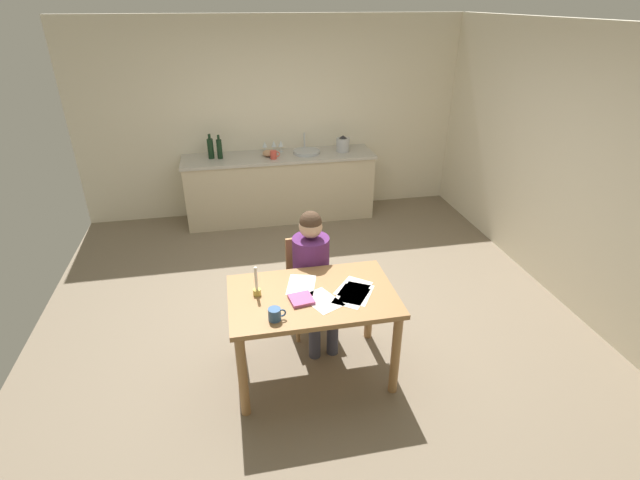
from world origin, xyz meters
The scene contains 24 objects.
ground_plane centered at (0.00, 0.00, -0.02)m, with size 5.20×5.20×0.04m, color #7A6B56.
wall_back centered at (0.00, 2.60, 1.30)m, with size 5.20×0.12×2.60m, color silver.
wall_right centered at (2.60, 0.00, 1.30)m, with size 0.12×5.20×2.60m, color silver.
kitchen_counter centered at (0.00, 2.24, 0.45)m, with size 2.55×0.64×0.90m.
dining_table centered at (-0.13, -0.89, 0.64)m, with size 1.27×0.80×0.76m.
chair_at_table centered at (-0.04, -0.25, 0.48)m, with size 0.44×0.44×0.86m.
person_seated centered at (-0.03, -0.40, 0.68)m, with size 0.35×0.61×1.19m.
coffee_mug centered at (-0.44, -1.15, 0.81)m, with size 0.13×0.09×0.09m.
candlestick centered at (-0.54, -0.82, 0.83)m, with size 0.06×0.06×0.24m.
book_magazine centered at (-0.23, -0.96, 0.78)m, with size 0.17×0.17×0.02m, color #BA548C.
paper_letter centered at (0.20, -0.95, 0.76)m, with size 0.21×0.30×0.00m, color white.
paper_bill centered at (0.20, -0.88, 0.76)m, with size 0.21×0.30×0.00m, color white.
paper_envelope centered at (0.15, -0.98, 0.76)m, with size 0.21×0.30×0.00m, color white.
paper_receipt centered at (-0.19, -0.75, 0.76)m, with size 0.21×0.30×0.00m, color white.
paper_notice centered at (-0.07, -0.99, 0.76)m, with size 0.21×0.30×0.00m, color white.
sink_unit centered at (0.38, 2.24, 0.92)m, with size 0.36×0.36×0.24m.
bottle_oil centered at (-0.88, 2.27, 1.04)m, with size 0.08×0.08×0.32m.
bottle_vinegar centered at (-0.76, 2.24, 1.03)m, with size 0.07×0.07×0.31m.
mixing_bowl centered at (-0.13, 2.22, 0.94)m, with size 0.19×0.19×0.08m, color tan.
stovetop_kettle centered at (0.88, 2.24, 1.00)m, with size 0.18×0.18×0.22m.
wine_glass_near_sink centered at (0.05, 2.39, 1.01)m, with size 0.07×0.07×0.15m.
wine_glass_by_kettle centered at (-0.04, 2.39, 1.01)m, with size 0.07×0.07×0.15m.
wine_glass_back_left centered at (-0.17, 2.39, 1.01)m, with size 0.07×0.07×0.15m.
teacup_on_counter centered at (-0.08, 2.09, 0.95)m, with size 0.12×0.08×0.11m.
Camera 1 is at (-0.66, -3.82, 2.76)m, focal length 26.34 mm.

